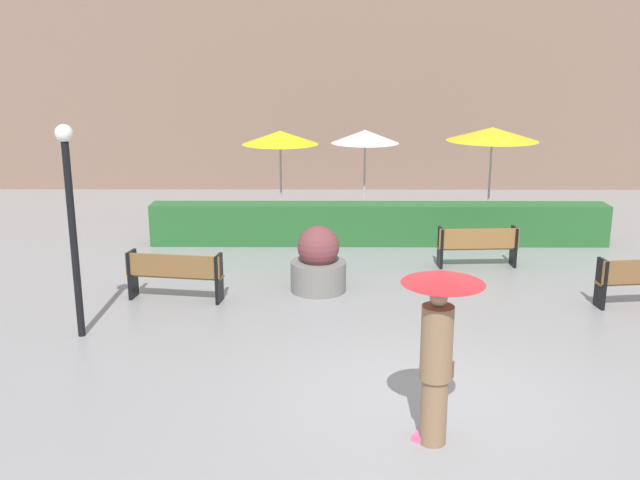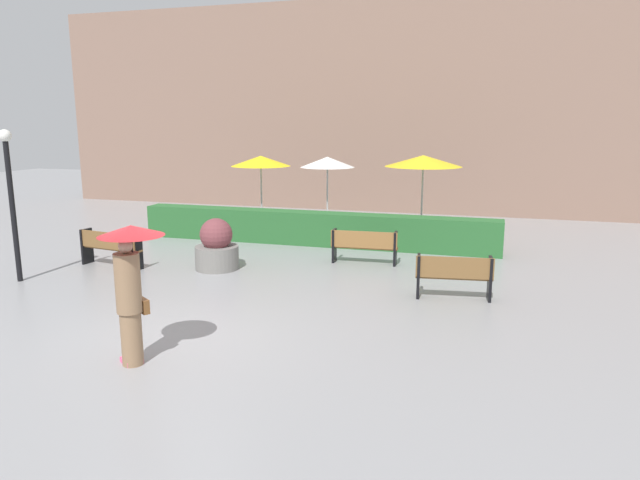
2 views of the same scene
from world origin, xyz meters
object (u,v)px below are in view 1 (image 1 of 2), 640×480
at_px(planter_pot, 318,263).
at_px(patio_umbrella_white, 365,137).
at_px(patio_umbrella_yellow, 280,138).
at_px(patio_umbrella_yellow_far, 492,134).
at_px(bench_far_left, 174,273).
at_px(bench_far_right, 640,278).
at_px(lamp_post, 71,208).
at_px(bench_back_row, 478,244).
at_px(pedestrian_with_umbrella, 439,334).

distance_m(planter_pot, patio_umbrella_white, 6.29).
relative_size(patio_umbrella_yellow, patio_umbrella_yellow_far, 0.95).
bearing_deg(patio_umbrella_yellow_far, bench_far_left, -140.55).
relative_size(bench_far_right, planter_pot, 1.24).
distance_m(planter_pot, patio_umbrella_yellow_far, 7.19).
distance_m(planter_pot, lamp_post, 4.85).
bearing_deg(planter_pot, lamp_post, -149.01).
relative_size(bench_back_row, bench_far_left, 0.95).
distance_m(bench_back_row, bench_far_left, 6.54).
relative_size(lamp_post, patio_umbrella_yellow_far, 1.32).
bearing_deg(planter_pot, bench_far_left, -167.34).
height_order(bench_far_left, patio_umbrella_yellow_far, patio_umbrella_yellow_far).
height_order(bench_far_left, patio_umbrella_yellow, patio_umbrella_yellow).
height_order(lamp_post, patio_umbrella_yellow, lamp_post).
relative_size(bench_back_row, lamp_post, 0.50).
bearing_deg(pedestrian_with_umbrella, patio_umbrella_yellow, 102.59).
height_order(bench_far_right, pedestrian_with_umbrella, pedestrian_with_umbrella).
bearing_deg(patio_umbrella_yellow_far, pedestrian_with_umbrella, -105.39).
relative_size(bench_far_left, patio_umbrella_yellow, 0.73).
bearing_deg(bench_back_row, patio_umbrella_yellow_far, 74.49).
distance_m(bench_far_left, pedestrian_with_umbrella, 6.61).
relative_size(bench_far_right, lamp_post, 0.46).
distance_m(patio_umbrella_yellow, patio_umbrella_yellow_far, 5.53).
bearing_deg(bench_far_left, pedestrian_with_umbrella, -50.61).
height_order(bench_far_left, bench_far_right, bench_far_right).
xyz_separation_m(bench_far_left, patio_umbrella_white, (3.91, 6.51, 1.78)).
xyz_separation_m(bench_far_left, bench_far_right, (8.62, -0.29, -0.00)).
bearing_deg(pedestrian_with_umbrella, patio_umbrella_yellow_far, 74.61).
height_order(bench_back_row, patio_umbrella_white, patio_umbrella_white).
distance_m(bench_far_left, planter_pot, 2.77).
xyz_separation_m(bench_far_left, lamp_post, (-1.22, -1.75, 1.63)).
bearing_deg(bench_far_left, lamp_post, -124.89).
bearing_deg(lamp_post, bench_far_right, 8.42).
xyz_separation_m(patio_umbrella_yellow, patio_umbrella_white, (2.25, 0.39, -0.02)).
height_order(bench_back_row, lamp_post, lamp_post).
bearing_deg(lamp_post, pedestrian_with_umbrella, -31.66).
relative_size(bench_far_left, patio_umbrella_white, 0.74).
height_order(bench_back_row, bench_far_right, bench_far_right).
bearing_deg(bench_back_row, bench_far_left, -160.24).
bearing_deg(planter_pot, patio_umbrella_white, 78.43).
distance_m(bench_back_row, patio_umbrella_white, 5.18).
xyz_separation_m(bench_far_right, patio_umbrella_white, (-4.71, 6.81, 1.78)).
xyz_separation_m(bench_back_row, patio_umbrella_yellow, (-4.49, 3.92, 1.83)).
bearing_deg(pedestrian_with_umbrella, lamp_post, 148.34).
bearing_deg(bench_far_right, lamp_post, -171.58).
bearing_deg(bench_back_row, lamp_post, -151.77).
bearing_deg(patio_umbrella_yellow_far, patio_umbrella_yellow, 177.67).
bearing_deg(patio_umbrella_yellow, planter_pot, -79.28).
relative_size(pedestrian_with_umbrella, planter_pot, 1.66).
relative_size(bench_back_row, patio_umbrella_white, 0.70).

